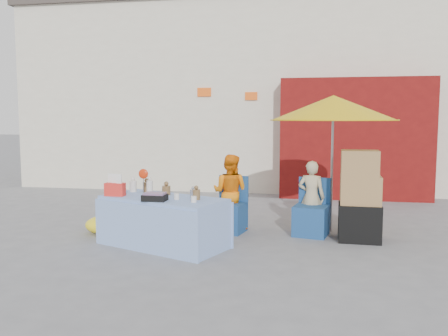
% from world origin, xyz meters
% --- Properties ---
extents(ground, '(80.00, 80.00, 0.00)m').
position_xyz_m(ground, '(0.00, 0.00, 0.00)').
color(ground, slate).
rests_on(ground, ground).
extents(backdrop, '(14.00, 8.00, 7.80)m').
position_xyz_m(backdrop, '(0.52, 7.52, 3.10)').
color(backdrop, silver).
rests_on(backdrop, ground).
extents(market_table, '(1.94, 1.43, 1.06)m').
position_xyz_m(market_table, '(-0.72, -0.26, 0.35)').
color(market_table, '#80A4CE').
rests_on(market_table, ground).
extents(chair_left, '(0.57, 0.56, 0.85)m').
position_xyz_m(chair_left, '(0.03, 0.71, 0.26)').
color(chair_left, navy).
rests_on(chair_left, ground).
extents(chair_right, '(0.57, 0.56, 0.85)m').
position_xyz_m(chair_right, '(1.28, 0.71, 0.26)').
color(chair_right, navy).
rests_on(chair_right, ground).
extents(vendor_orange, '(0.66, 0.56, 1.19)m').
position_xyz_m(vendor_orange, '(0.03, 0.85, 0.59)').
color(vendor_orange, orange).
rests_on(vendor_orange, ground).
extents(vendor_beige, '(0.45, 0.35, 1.11)m').
position_xyz_m(vendor_beige, '(1.28, 0.85, 0.56)').
color(vendor_beige, tan).
rests_on(vendor_beige, ground).
extents(umbrella, '(1.90, 1.90, 2.09)m').
position_xyz_m(umbrella, '(1.58, 1.00, 1.89)').
color(umbrella, gray).
rests_on(umbrella, ground).
extents(box_stack, '(0.60, 0.50, 1.30)m').
position_xyz_m(box_stack, '(1.96, 0.51, 0.60)').
color(box_stack, black).
rests_on(box_stack, ground).
extents(tarp_bundle, '(0.72, 0.64, 0.27)m').
position_xyz_m(tarp_bundle, '(-1.80, 0.25, 0.13)').
color(tarp_bundle, yellow).
rests_on(tarp_bundle, ground).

